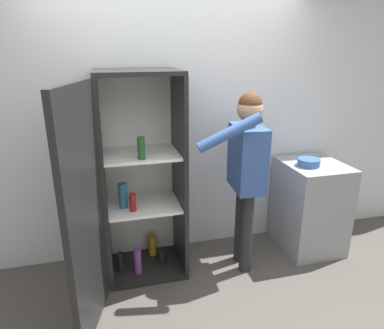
# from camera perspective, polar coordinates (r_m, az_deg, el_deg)

# --- Properties ---
(ground_plane) EXTENTS (12.00, 12.00, 0.00)m
(ground_plane) POSITION_cam_1_polar(r_m,az_deg,el_deg) (3.01, 0.98, -22.64)
(ground_plane) COLOR #4C4742
(wall_back) EXTENTS (7.00, 0.06, 2.55)m
(wall_back) POSITION_cam_1_polar(r_m,az_deg,el_deg) (3.29, -3.48, 6.21)
(wall_back) COLOR silver
(wall_back) RESTS_ON ground_plane
(refrigerator) EXTENTS (0.92, 1.25, 1.83)m
(refrigerator) POSITION_cam_1_polar(r_m,az_deg,el_deg) (2.92, -10.34, -3.41)
(refrigerator) COLOR black
(refrigerator) RESTS_ON ground_plane
(person) EXTENTS (0.66, 0.56, 1.65)m
(person) POSITION_cam_1_polar(r_m,az_deg,el_deg) (3.02, 9.00, 0.46)
(person) COLOR #262628
(person) RESTS_ON ground_plane
(counter) EXTENTS (0.57, 0.65, 0.92)m
(counter) POSITION_cam_1_polar(r_m,az_deg,el_deg) (3.73, 18.98, -6.53)
(counter) COLOR gray
(counter) RESTS_ON ground_plane
(bowl) EXTENTS (0.21, 0.21, 0.07)m
(bowl) POSITION_cam_1_polar(r_m,az_deg,el_deg) (3.46, 18.87, 0.35)
(bowl) COLOR #335B8E
(bowl) RESTS_ON counter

